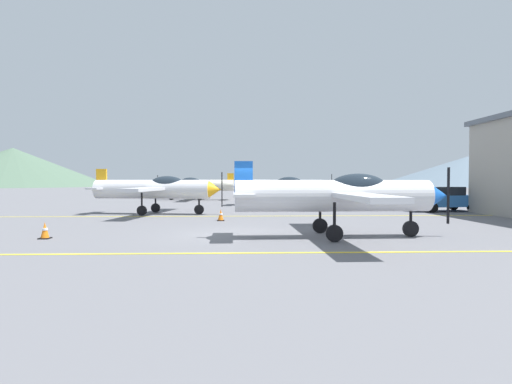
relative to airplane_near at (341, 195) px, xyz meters
name	(u,v)px	position (x,y,z in m)	size (l,w,h in m)	color
ground_plane	(238,235)	(-3.72, 0.75, -1.55)	(400.00, 400.00, 0.00)	slate
apron_line_near	(237,253)	(-3.72, -3.13, -1.54)	(80.00, 0.16, 0.01)	yellow
apron_line_far	(239,216)	(-3.72, 8.68, -1.54)	(80.00, 0.16, 0.01)	yellow
airplane_near	(341,195)	(0.00, 0.00, 0.00)	(7.93, 9.15, 2.75)	silver
airplane_mid	(157,189)	(-8.71, 10.38, 0.00)	(8.02, 9.20, 2.75)	silver
airplane_far	(281,186)	(-0.35, 18.37, 0.00)	(8.03, 9.20, 2.75)	silver
airplane_back	(196,185)	(-8.22, 27.73, 0.00)	(7.97, 9.18, 2.75)	silver
car_sedan	(443,199)	(9.72, 11.88, -0.70)	(4.53, 2.54, 1.62)	#3372BF
traffic_cone_front	(221,215)	(-4.65, 6.12, -1.26)	(0.36, 0.36, 0.59)	black
traffic_cone_side	(45,231)	(-10.54, -0.02, -1.26)	(0.36, 0.36, 0.59)	black
hill_left	(13,167)	(-73.37, 113.60, 4.35)	(57.99, 57.99, 11.80)	#4C6651
hill_centerleft	(468,171)	(68.77, 114.21, 3.21)	(58.11, 58.11, 9.52)	slate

